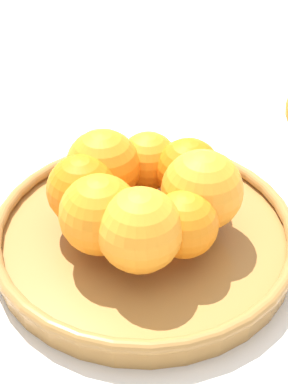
# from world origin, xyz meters

# --- Properties ---
(ground_plane) EXTENTS (4.00, 4.00, 0.00)m
(ground_plane) POSITION_xyz_m (0.00, 0.00, 0.00)
(ground_plane) COLOR silver
(fruit_bowl) EXTENTS (0.32, 0.32, 0.03)m
(fruit_bowl) POSITION_xyz_m (0.00, 0.00, 0.02)
(fruit_bowl) COLOR #A57238
(fruit_bowl) RESTS_ON ground_plane
(orange_pile) EXTENTS (0.19, 0.19, 0.08)m
(orange_pile) POSITION_xyz_m (0.00, -0.00, 0.07)
(orange_pile) COLOR orange
(orange_pile) RESTS_ON fruit_bowl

